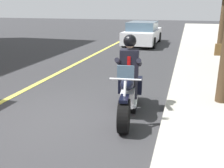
% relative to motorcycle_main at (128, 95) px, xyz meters
% --- Properties ---
extents(ground_plane, '(80.00, 80.00, 0.00)m').
position_rel_motorcycle_main_xyz_m(ground_plane, '(0.63, -1.22, -0.45)').
color(ground_plane, '#333335').
extents(motorcycle_main, '(2.22, 0.78, 1.26)m').
position_rel_motorcycle_main_xyz_m(motorcycle_main, '(0.00, 0.00, 0.00)').
color(motorcycle_main, black).
rests_on(motorcycle_main, ground_plane).
extents(rider_main, '(0.67, 0.61, 1.74)m').
position_rel_motorcycle_main_xyz_m(rider_main, '(-0.19, -0.03, 0.58)').
color(rider_main, black).
rests_on(rider_main, ground_plane).
extents(car_silver, '(4.60, 1.92, 1.40)m').
position_rel_motorcycle_main_xyz_m(car_silver, '(-10.62, -1.51, 0.24)').
color(car_silver, white).
rests_on(car_silver, ground_plane).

